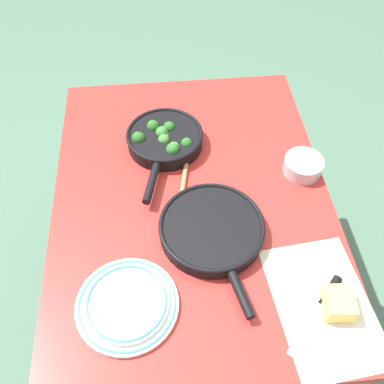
% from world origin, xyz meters
% --- Properties ---
extents(ground_plane, '(14.00, 14.00, 0.00)m').
position_xyz_m(ground_plane, '(0.00, 0.00, 0.00)').
color(ground_plane, '#476B56').
extents(dining_table_red, '(1.08, 0.80, 0.72)m').
position_xyz_m(dining_table_red, '(0.00, 0.00, 0.63)').
color(dining_table_red, '#B72D28').
rests_on(dining_table_red, ground_plane).
extents(skillet_broccoli, '(0.38, 0.24, 0.07)m').
position_xyz_m(skillet_broccoli, '(-0.21, -0.07, 0.75)').
color(skillet_broccoli, black).
rests_on(skillet_broccoli, dining_table_red).
extents(skillet_eggs, '(0.40, 0.29, 0.05)m').
position_xyz_m(skillet_eggs, '(0.13, 0.04, 0.74)').
color(skillet_eggs, black).
rests_on(skillet_eggs, dining_table_red).
extents(wooden_spoon, '(0.40, 0.10, 0.02)m').
position_xyz_m(wooden_spoon, '(-0.02, -0.03, 0.73)').
color(wooden_spoon, '#A87A4C').
rests_on(wooden_spoon, dining_table_red).
extents(parchment_sheet, '(0.37, 0.26, 0.00)m').
position_xyz_m(parchment_sheet, '(0.36, 0.29, 0.72)').
color(parchment_sheet, beige).
rests_on(parchment_sheet, dining_table_red).
extents(grater_knife, '(0.19, 0.18, 0.02)m').
position_xyz_m(grater_knife, '(0.37, 0.28, 0.73)').
color(grater_knife, silver).
rests_on(grater_knife, dining_table_red).
extents(cheese_block, '(0.08, 0.07, 0.05)m').
position_xyz_m(cheese_block, '(0.37, 0.31, 0.75)').
color(cheese_block, '#EACC66').
rests_on(cheese_block, dining_table_red).
extents(dinner_plate_stack, '(0.25, 0.25, 0.03)m').
position_xyz_m(dinner_plate_stack, '(0.32, -0.19, 0.73)').
color(dinner_plate_stack, silver).
rests_on(dinner_plate_stack, dining_table_red).
extents(prep_bowl_steel, '(0.12, 0.12, 0.05)m').
position_xyz_m(prep_bowl_steel, '(-0.07, 0.34, 0.74)').
color(prep_bowl_steel, '#B7B7BC').
rests_on(prep_bowl_steel, dining_table_red).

